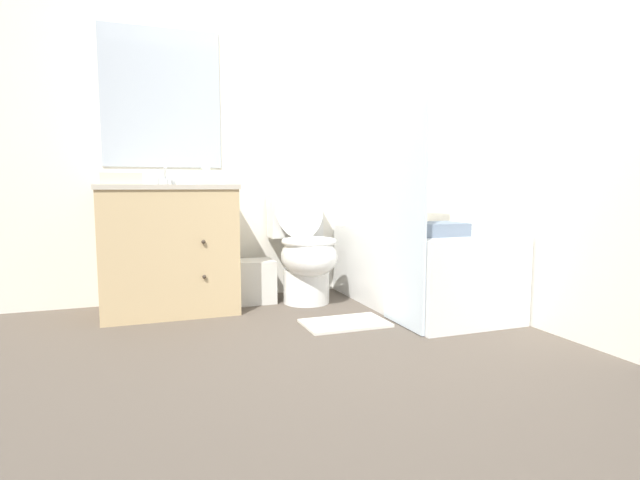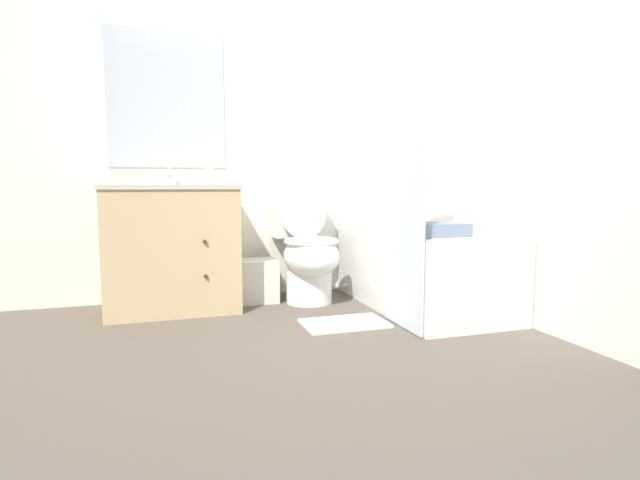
{
  "view_description": "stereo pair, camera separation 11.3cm",
  "coord_description": "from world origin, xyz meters",
  "px_view_note": "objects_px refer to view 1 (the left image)",
  "views": [
    {
      "loc": [
        -0.95,
        -2.07,
        0.82
      ],
      "look_at": [
        0.07,
        0.71,
        0.5
      ],
      "focal_mm": 28.0,
      "sensor_mm": 36.0,
      "label": 1
    },
    {
      "loc": [
        -0.84,
        -2.11,
        0.82
      ],
      "look_at": [
        0.07,
        0.71,
        0.5
      ],
      "focal_mm": 28.0,
      "sensor_mm": 36.0,
      "label": 2
    }
  ],
  "objects_px": {
    "bath_towel_folded": "(437,229)",
    "bathtub": "(417,267)",
    "hand_towel_folded": "(122,179)",
    "toilet": "(305,252)",
    "vanity_cabinet": "(169,247)",
    "sink_faucet": "(165,179)",
    "wastebasket": "(254,281)",
    "tissue_box": "(206,177)",
    "bath_mat": "(345,323)"
  },
  "relations": [
    {
      "from": "bath_towel_folded",
      "to": "bath_mat",
      "type": "relative_size",
      "value": 0.64
    },
    {
      "from": "wastebasket",
      "to": "bath_mat",
      "type": "bearing_deg",
      "value": -62.93
    },
    {
      "from": "bathtub",
      "to": "hand_towel_folded",
      "type": "distance_m",
      "value": 1.98
    },
    {
      "from": "wastebasket",
      "to": "bath_mat",
      "type": "relative_size",
      "value": 0.61
    },
    {
      "from": "bath_towel_folded",
      "to": "bath_mat",
      "type": "bearing_deg",
      "value": 168.33
    },
    {
      "from": "toilet",
      "to": "bath_mat",
      "type": "relative_size",
      "value": 1.77
    },
    {
      "from": "bath_towel_folded",
      "to": "toilet",
      "type": "bearing_deg",
      "value": 127.77
    },
    {
      "from": "sink_faucet",
      "to": "toilet",
      "type": "height_order",
      "value": "sink_faucet"
    },
    {
      "from": "sink_faucet",
      "to": "wastebasket",
      "type": "relative_size",
      "value": 0.47
    },
    {
      "from": "bathtub",
      "to": "bath_mat",
      "type": "height_order",
      "value": "bathtub"
    },
    {
      "from": "wastebasket",
      "to": "sink_faucet",
      "type": "bearing_deg",
      "value": 165.05
    },
    {
      "from": "tissue_box",
      "to": "hand_towel_folded",
      "type": "relative_size",
      "value": 0.59
    },
    {
      "from": "wastebasket",
      "to": "toilet",
      "type": "bearing_deg",
      "value": -17.28
    },
    {
      "from": "toilet",
      "to": "hand_towel_folded",
      "type": "bearing_deg",
      "value": -177.45
    },
    {
      "from": "tissue_box",
      "to": "bath_mat",
      "type": "distance_m",
      "value": 1.34
    },
    {
      "from": "bathtub",
      "to": "bath_mat",
      "type": "xyz_separation_m",
      "value": [
        -0.65,
        -0.29,
        -0.26
      ]
    },
    {
      "from": "bathtub",
      "to": "tissue_box",
      "type": "distance_m",
      "value": 1.55
    },
    {
      "from": "sink_faucet",
      "to": "bath_mat",
      "type": "bearing_deg",
      "value": -43.46
    },
    {
      "from": "sink_faucet",
      "to": "bath_towel_folded",
      "type": "bearing_deg",
      "value": -34.07
    },
    {
      "from": "sink_faucet",
      "to": "vanity_cabinet",
      "type": "bearing_deg",
      "value": -90.0
    },
    {
      "from": "wastebasket",
      "to": "bath_towel_folded",
      "type": "height_order",
      "value": "bath_towel_folded"
    },
    {
      "from": "hand_towel_folded",
      "to": "sink_faucet",
      "type": "bearing_deg",
      "value": 49.55
    },
    {
      "from": "hand_towel_folded",
      "to": "bath_towel_folded",
      "type": "relative_size",
      "value": 0.75
    },
    {
      "from": "sink_faucet",
      "to": "hand_towel_folded",
      "type": "distance_m",
      "value": 0.41
    },
    {
      "from": "vanity_cabinet",
      "to": "wastebasket",
      "type": "distance_m",
      "value": 0.63
    },
    {
      "from": "sink_faucet",
      "to": "tissue_box",
      "type": "height_order",
      "value": "sink_faucet"
    },
    {
      "from": "sink_faucet",
      "to": "bath_towel_folded",
      "type": "relative_size",
      "value": 0.45
    },
    {
      "from": "bath_mat",
      "to": "sink_faucet",
      "type": "bearing_deg",
      "value": 136.54
    },
    {
      "from": "hand_towel_folded",
      "to": "toilet",
      "type": "bearing_deg",
      "value": 2.55
    },
    {
      "from": "sink_faucet",
      "to": "bathtub",
      "type": "relative_size",
      "value": 0.1
    },
    {
      "from": "tissue_box",
      "to": "bath_towel_folded",
      "type": "height_order",
      "value": "tissue_box"
    },
    {
      "from": "tissue_box",
      "to": "bath_mat",
      "type": "xyz_separation_m",
      "value": [
        0.69,
        -0.74,
        -0.87
      ]
    },
    {
      "from": "bathtub",
      "to": "tissue_box",
      "type": "xyz_separation_m",
      "value": [
        -1.35,
        0.46,
        0.61
      ]
    },
    {
      "from": "wastebasket",
      "to": "bath_towel_folded",
      "type": "bearing_deg",
      "value": -42.79
    },
    {
      "from": "vanity_cabinet",
      "to": "hand_towel_folded",
      "type": "distance_m",
      "value": 0.52
    },
    {
      "from": "vanity_cabinet",
      "to": "wastebasket",
      "type": "height_order",
      "value": "vanity_cabinet"
    },
    {
      "from": "bath_mat",
      "to": "bathtub",
      "type": "bearing_deg",
      "value": 23.66
    },
    {
      "from": "tissue_box",
      "to": "hand_towel_folded",
      "type": "xyz_separation_m",
      "value": [
        -0.52,
        -0.16,
        -0.02
      ]
    },
    {
      "from": "sink_faucet",
      "to": "wastebasket",
      "type": "distance_m",
      "value": 0.92
    },
    {
      "from": "bathtub",
      "to": "tissue_box",
      "type": "bearing_deg",
      "value": 161.3
    },
    {
      "from": "bath_towel_folded",
      "to": "bathtub",
      "type": "bearing_deg",
      "value": 74.9
    },
    {
      "from": "vanity_cabinet",
      "to": "toilet",
      "type": "distance_m",
      "value": 0.92
    },
    {
      "from": "sink_faucet",
      "to": "toilet",
      "type": "bearing_deg",
      "value": -15.84
    },
    {
      "from": "bathtub",
      "to": "bath_mat",
      "type": "distance_m",
      "value": 0.76
    },
    {
      "from": "bathtub",
      "to": "toilet",
      "type": "bearing_deg",
      "value": 152.98
    },
    {
      "from": "vanity_cabinet",
      "to": "toilet",
      "type": "relative_size",
      "value": 0.97
    },
    {
      "from": "wastebasket",
      "to": "tissue_box",
      "type": "distance_m",
      "value": 0.79
    },
    {
      "from": "tissue_box",
      "to": "bathtub",
      "type": "bearing_deg",
      "value": -18.7
    },
    {
      "from": "sink_faucet",
      "to": "tissue_box",
      "type": "relative_size",
      "value": 1.03
    },
    {
      "from": "toilet",
      "to": "tissue_box",
      "type": "relative_size",
      "value": 6.32
    }
  ]
}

